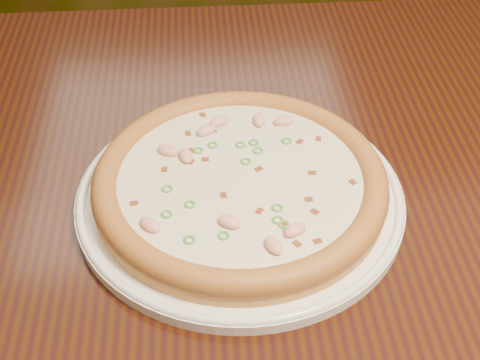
{
  "coord_description": "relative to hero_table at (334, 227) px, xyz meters",
  "views": [
    {
      "loc": [
        0.03,
        -0.81,
        1.24
      ],
      "look_at": [
        0.07,
        -0.29,
        0.78
      ],
      "focal_mm": 50.0,
      "sensor_mm": 36.0,
      "label": 1
    }
  ],
  "objects": [
    {
      "name": "plate",
      "position": [
        -0.12,
        -0.05,
        0.11
      ],
      "size": [
        0.35,
        0.35,
        0.02
      ],
      "color": "white",
      "rests_on": "hero_table"
    },
    {
      "name": "pizza",
      "position": [
        -0.12,
        -0.05,
        0.13
      ],
      "size": [
        0.31,
        0.31,
        0.03
      ],
      "color": "tan",
      "rests_on": "plate"
    },
    {
      "name": "hero_table",
      "position": [
        0.0,
        0.0,
        0.0
      ],
      "size": [
        1.2,
        0.8,
        0.75
      ],
      "color": "black",
      "rests_on": "ground"
    }
  ]
}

